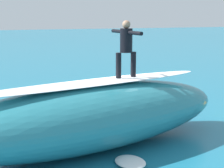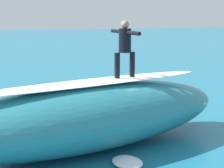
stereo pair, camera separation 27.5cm
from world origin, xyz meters
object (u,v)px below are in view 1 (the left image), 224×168
(surfboard_riding, at_px, (126,79))
(surfboard_paddling, at_px, (101,111))
(surfer_riding, at_px, (126,45))
(surfer_paddling, at_px, (100,105))

(surfboard_riding, height_order, surfboard_paddling, surfboard_riding)
(surfer_riding, height_order, surfer_paddling, surfer_riding)
(surfer_riding, distance_m, surfer_paddling, 4.08)
(surfer_paddling, bearing_deg, surfer_riding, -13.55)
(surfboard_riding, xyz_separation_m, surfer_riding, (0.00, -0.00, 0.96))
(surfboard_riding, bearing_deg, surfer_paddling, -103.50)
(surfboard_riding, height_order, surfer_riding, surfer_riding)
(surfboard_riding, bearing_deg, surfboard_paddling, -104.09)
(surfer_riding, xyz_separation_m, surfer_paddling, (-0.04, -3.19, -2.54))
(surfboard_paddling, bearing_deg, surfboard_riding, -14.15)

